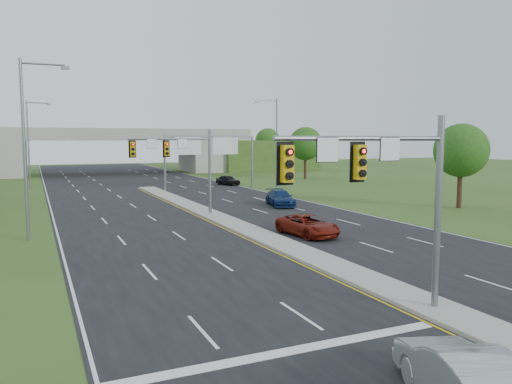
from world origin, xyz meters
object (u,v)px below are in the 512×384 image
object	(u,v)px
car_far_a	(308,225)
car_far_c	(228,180)
sign_gantry	(209,147)
overpass	(112,154)
car_silver	(466,380)
signal_mast_far	(183,158)
car_far_b	(280,198)
signal_mast_near	(389,183)

from	to	relation	value
car_far_a	car_far_c	xyz separation A→B (m)	(8.11, 35.60, -0.01)
car_far_c	sign_gantry	bearing A→B (deg)	-149.92
overpass	car_silver	size ratio (longest dim) A/B	16.72
signal_mast_far	overpass	bearing A→B (deg)	87.65
car_far_a	car_far_b	bearing A→B (deg)	63.53
car_far_b	car_silver	bearing A→B (deg)	-97.20
car_silver	car_far_c	distance (m)	57.38
signal_mast_near	sign_gantry	bearing A→B (deg)	78.75
sign_gantry	car_far_a	world-z (taller)	sign_gantry
signal_mast_near	signal_mast_far	xyz separation A→B (m)	(0.00, 25.00, 0.00)
car_silver	car_far_b	distance (m)	35.50
sign_gantry	car_far_c	world-z (taller)	sign_gantry
car_far_b	signal_mast_far	bearing A→B (deg)	-151.19
sign_gantry	car_far_c	size ratio (longest dim) A/B	2.98
car_far_b	sign_gantry	bearing A→B (deg)	106.73
car_silver	car_far_c	size ratio (longest dim) A/B	1.23
signal_mast_near	car_silver	size ratio (longest dim) A/B	1.46
signal_mast_near	car_far_a	xyz separation A→B (m)	(5.15, 14.20, -4.03)
car_far_a	car_far_c	size ratio (longest dim) A/B	1.25
signal_mast_near	car_silver	bearing A→B (deg)	-111.29
sign_gantry	overpass	bearing A→B (deg)	100.79
overpass	car_far_a	world-z (taller)	overpass
signal_mast_far	overpass	distance (m)	55.13
signal_mast_near	sign_gantry	size ratio (longest dim) A/B	0.60
sign_gantry	car_far_a	distance (m)	31.35
car_far_c	car_silver	bearing A→B (deg)	-123.61
overpass	car_far_b	distance (m)	52.86
car_silver	car_far_c	xyz separation A→B (m)	(15.39, 55.27, -0.13)
car_far_a	car_far_b	distance (m)	14.53
signal_mast_far	car_far_a	distance (m)	12.62
overpass	car_silver	xyz separation A→B (m)	(-4.39, -85.54, -2.75)
signal_mast_near	car_far_b	xyz separation A→B (m)	(10.09, 27.87, -3.98)
car_silver	car_far_b	size ratio (longest dim) A/B	0.96
sign_gantry	signal_mast_far	bearing A→B (deg)	-114.11
signal_mast_far	car_far_c	bearing A→B (deg)	61.87
car_silver	car_far_a	distance (m)	20.97
signal_mast_far	car_far_c	size ratio (longest dim) A/B	1.80
sign_gantry	car_far_a	size ratio (longest dim) A/B	2.38
car_far_a	car_far_c	bearing A→B (deg)	70.55
sign_gantry	car_far_b	size ratio (longest dim) A/B	2.32
car_silver	car_far_a	xyz separation A→B (m)	(7.28, 19.67, -0.11)
sign_gantry	car_silver	size ratio (longest dim) A/B	2.42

